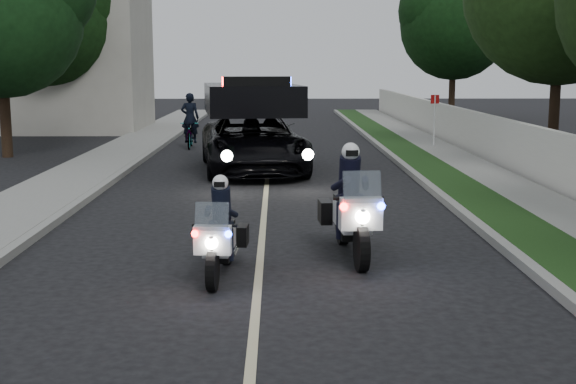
{
  "coord_description": "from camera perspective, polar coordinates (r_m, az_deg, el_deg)",
  "views": [
    {
      "loc": [
        0.28,
        -10.54,
        3.11
      ],
      "look_at": [
        0.46,
        2.08,
        1.0
      ],
      "focal_mm": 47.82,
      "sensor_mm": 36.0,
      "label": 1
    }
  ],
  "objects": [
    {
      "name": "tree_left_far",
      "position": [
        35.97,
        -16.81,
        4.12
      ],
      "size": [
        6.59,
        6.59,
        9.33
      ],
      "primitive_type": null,
      "rotation": [
        0.0,
        0.0,
        -0.2
      ],
      "color": "black",
      "rests_on": "ground"
    },
    {
      "name": "tree_right_d",
      "position": [
        28.38,
        19.02,
        2.68
      ],
      "size": [
        6.83,
        6.83,
        11.0
      ],
      "primitive_type": null,
      "rotation": [
        0.0,
        0.0,
        -0.03
      ],
      "color": "#214115",
      "rests_on": "ground"
    },
    {
      "name": "curb_left",
      "position": [
        21.22,
        -12.71,
        1.03
      ],
      "size": [
        0.2,
        60.0,
        0.15
      ],
      "primitive_type": "cube",
      "color": "gray",
      "rests_on": "ground"
    },
    {
      "name": "sign_post",
      "position": [
        28.59,
        10.76,
        3.08
      ],
      "size": [
        0.37,
        0.37,
        2.08
      ],
      "primitive_type": null,
      "rotation": [
        0.0,
        0.0,
        0.16
      ],
      "color": "red",
      "rests_on": "ground"
    },
    {
      "name": "tree_right_e",
      "position": [
        45.21,
        12.02,
        5.34
      ],
      "size": [
        7.85,
        7.85,
        10.23
      ],
      "primitive_type": null,
      "rotation": [
        0.0,
        0.0,
        -0.34
      ],
      "color": "black",
      "rests_on": "ground"
    },
    {
      "name": "police_moto_left",
      "position": [
        11.49,
        -5.04,
        -6.25
      ],
      "size": [
        0.74,
        1.81,
        1.51
      ],
      "primitive_type": null,
      "rotation": [
        0.0,
        0.0,
        -0.07
      ],
      "color": "silver",
      "rests_on": "ground"
    },
    {
      "name": "curb_right",
      "position": [
        21.11,
        9.63,
        1.09
      ],
      "size": [
        0.2,
        60.0,
        0.15
      ],
      "primitive_type": "cube",
      "color": "gray",
      "rests_on": "ground"
    },
    {
      "name": "building_far",
      "position": [
        37.96,
        -16.76,
        9.68
      ],
      "size": [
        8.0,
        6.0,
        7.0
      ],
      "primitive_type": "cube",
      "color": "#A8A396",
      "rests_on": "ground"
    },
    {
      "name": "ground",
      "position": [
        10.99,
        -2.25,
        -6.95
      ],
      "size": [
        120.0,
        120.0,
        0.0
      ],
      "primitive_type": "plane",
      "color": "black",
      "rests_on": "ground"
    },
    {
      "name": "lane_marking",
      "position": [
        20.78,
        -1.57,
        0.89
      ],
      "size": [
        0.12,
        50.0,
        0.01
      ],
      "primitive_type": "cube",
      "color": "#BFB78C",
      "rests_on": "ground"
    },
    {
      "name": "police_suv",
      "position": [
        22.54,
        -2.59,
        1.55
      ],
      "size": [
        3.57,
        6.43,
        2.98
      ],
      "primitive_type": "imported",
      "rotation": [
        0.0,
        0.0,
        0.12
      ],
      "color": "black",
      "rests_on": "ground"
    },
    {
      "name": "sidewalk_right",
      "position": [
        21.56,
        14.86,
        1.09
      ],
      "size": [
        1.4,
        60.0,
        0.16
      ],
      "primitive_type": "cube",
      "color": "gray",
      "rests_on": "ground"
    },
    {
      "name": "property_wall",
      "position": [
        21.77,
        17.48,
        2.83
      ],
      "size": [
        0.22,
        60.0,
        1.5
      ],
      "primitive_type": "cube",
      "color": "beige",
      "rests_on": "ground"
    },
    {
      "name": "police_moto_right",
      "position": [
        12.66,
        4.69,
        -4.77
      ],
      "size": [
        0.93,
        2.24,
        1.86
      ],
      "primitive_type": null,
      "rotation": [
        0.0,
        0.0,
        0.07
      ],
      "color": "silver",
      "rests_on": "ground"
    },
    {
      "name": "cyclist",
      "position": [
        29.03,
        -7.25,
        3.26
      ],
      "size": [
        0.69,
        0.47,
        1.86
      ],
      "primitive_type": "imported",
      "rotation": [
        0.0,
        0.0,
        3.11
      ],
      "color": "black",
      "rests_on": "ground"
    },
    {
      "name": "tree_left_near",
      "position": [
        27.66,
        -20.11,
        2.46
      ],
      "size": [
        5.65,
        5.65,
        9.15
      ],
      "primitive_type": null,
      "rotation": [
        0.0,
        0.0,
        -0.03
      ],
      "color": "#123613",
      "rests_on": "ground"
    },
    {
      "name": "sidewalk_left",
      "position": [
        21.48,
        -15.58,
        1.02
      ],
      "size": [
        2.0,
        60.0,
        0.16
      ],
      "primitive_type": "cube",
      "color": "gray",
      "rests_on": "ground"
    },
    {
      "name": "bicycle",
      "position": [
        29.03,
        -7.25,
        3.26
      ],
      "size": [
        0.75,
        1.92,
        0.99
      ],
      "primitive_type": "imported",
      "rotation": [
        0.0,
        0.0,
        0.05
      ],
      "color": "black",
      "rests_on": "ground"
    },
    {
      "name": "grass_verge",
      "position": [
        21.25,
        11.49,
        1.1
      ],
      "size": [
        1.2,
        60.0,
        0.16
      ],
      "primitive_type": "cube",
      "color": "#193814",
      "rests_on": "ground"
    }
  ]
}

